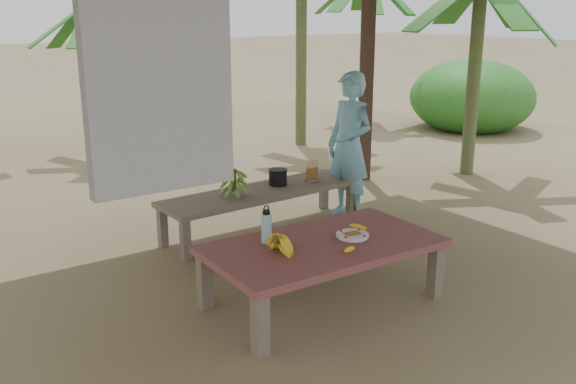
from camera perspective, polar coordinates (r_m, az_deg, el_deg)
ground at (r=5.46m, az=0.43°, el=-8.32°), size 80.00×80.00×0.00m
work_table at (r=5.02m, az=3.11°, el=-5.21°), size 1.83×1.05×0.50m
bench at (r=6.61m, az=-2.28°, el=-0.27°), size 2.22×0.70×0.45m
ripe_banana_bunch at (r=4.73m, az=-1.08°, el=-4.68°), size 0.26×0.22×0.16m
plate at (r=5.11m, az=5.75°, el=-3.86°), size 0.26×0.26×0.04m
loose_banana_front at (r=4.81m, az=5.47°, el=-5.12°), size 0.16×0.10×0.04m
loose_banana_side at (r=5.30m, az=6.25°, el=-3.10°), size 0.12×0.15×0.04m
water_flask at (r=4.95m, az=-1.93°, el=-3.12°), size 0.08×0.08×0.30m
green_banana_stalk at (r=6.37m, az=-4.84°, el=0.91°), size 0.26×0.26×0.29m
cooking_pot at (r=6.75m, az=-0.90°, el=1.31°), size 0.19×0.19×0.16m
skewer_rack at (r=6.88m, az=2.16°, el=1.92°), size 0.18×0.09×0.24m
woman at (r=7.00m, az=5.48°, el=4.09°), size 0.44×0.62×1.61m
banana_plant_n at (r=10.62m, az=-16.17°, el=15.16°), size 1.80×1.80×2.67m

